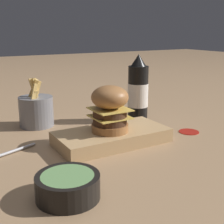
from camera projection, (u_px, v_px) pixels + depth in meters
name	position (u px, v px, depth m)	size (l,w,h in m)	color
ground_plane	(138.00, 146.00, 0.81)	(6.00, 6.00, 0.00)	#9E7A56
serving_board	(112.00, 137.00, 0.83)	(0.30, 0.14, 0.04)	tan
burger	(110.00, 108.00, 0.80)	(0.10, 0.10, 0.12)	#9E6638
ketchup_bottle	(138.00, 92.00, 1.01)	(0.07, 0.07, 0.22)	black
fries_basket	(36.00, 111.00, 0.97)	(0.11, 0.11, 0.15)	slate
side_bowl	(68.00, 186.00, 0.56)	(0.12, 0.12, 0.04)	black
ketchup_puddle	(189.00, 131.00, 0.92)	(0.06, 0.06, 0.00)	#B21E14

